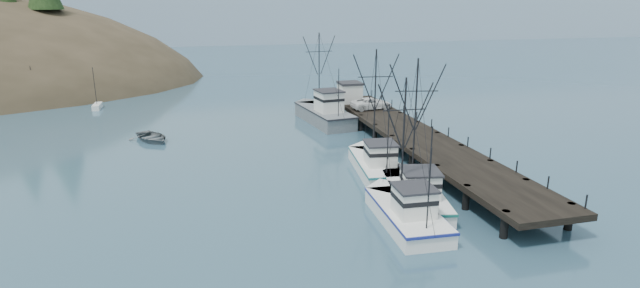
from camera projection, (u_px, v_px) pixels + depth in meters
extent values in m
plane|color=#2B4B5F|center=(327.00, 231.00, 35.09)|extent=(400.00, 400.00, 0.00)
cube|color=black|center=(415.00, 136.00, 52.84)|extent=(6.00, 44.00, 0.50)
cylinder|color=black|center=(505.00, 224.00, 33.83)|extent=(0.56, 0.56, 2.00)
cylinder|color=black|center=(569.00, 216.00, 35.07)|extent=(0.56, 0.56, 2.00)
cylinder|color=black|center=(466.00, 197.00, 38.48)|extent=(0.56, 0.56, 2.00)
cylinder|color=black|center=(525.00, 191.00, 39.72)|extent=(0.56, 0.56, 2.00)
cylinder|color=black|center=(436.00, 176.00, 43.13)|extent=(0.56, 0.56, 2.00)
cylinder|color=black|center=(489.00, 171.00, 44.37)|extent=(0.56, 0.56, 2.00)
cylinder|color=black|center=(412.00, 159.00, 47.78)|extent=(0.56, 0.56, 2.00)
cylinder|color=black|center=(460.00, 155.00, 49.02)|extent=(0.56, 0.56, 2.00)
cylinder|color=black|center=(392.00, 145.00, 52.43)|extent=(0.56, 0.56, 2.00)
cylinder|color=black|center=(437.00, 141.00, 53.67)|extent=(0.56, 0.56, 2.00)
cylinder|color=black|center=(375.00, 133.00, 57.08)|extent=(0.56, 0.56, 2.00)
cylinder|color=black|center=(417.00, 130.00, 58.32)|extent=(0.56, 0.56, 2.00)
cylinder|color=black|center=(361.00, 123.00, 61.73)|extent=(0.56, 0.56, 2.00)
cylinder|color=black|center=(400.00, 120.00, 62.97)|extent=(0.56, 0.56, 2.00)
cylinder|color=black|center=(349.00, 114.00, 66.38)|extent=(0.56, 0.56, 2.00)
cylinder|color=black|center=(385.00, 112.00, 67.62)|extent=(0.56, 0.56, 2.00)
cylinder|color=black|center=(338.00, 107.00, 71.03)|extent=(0.56, 0.56, 2.00)
cylinder|color=black|center=(372.00, 105.00, 72.27)|extent=(0.56, 0.56, 2.00)
cube|color=beige|center=(37.00, 87.00, 84.21)|extent=(4.00, 5.00, 2.80)
cube|color=#9EB2C6|center=(238.00, 41.00, 195.59)|extent=(360.00, 40.00, 26.00)
cube|color=silver|center=(107.00, 41.00, 197.55)|extent=(180.00, 25.00, 18.00)
cube|color=white|center=(97.00, 89.00, 89.32)|extent=(1.00, 3.50, 0.90)
cylinder|color=black|center=(95.00, 73.00, 88.51)|extent=(0.08, 0.08, 6.00)
cube|color=white|center=(97.00, 107.00, 74.30)|extent=(1.00, 3.50, 0.90)
cylinder|color=black|center=(95.00, 88.00, 73.50)|extent=(0.08, 0.08, 6.00)
cube|color=white|center=(36.00, 105.00, 75.93)|extent=(1.00, 3.50, 0.90)
cylinder|color=black|center=(33.00, 86.00, 75.12)|extent=(0.08, 0.08, 6.00)
cube|color=white|center=(11.00, 97.00, 81.51)|extent=(1.00, 3.50, 0.90)
cylinder|color=black|center=(8.00, 80.00, 80.70)|extent=(0.08, 0.08, 6.00)
cube|color=white|center=(3.00, 107.00, 74.33)|extent=(1.00, 3.50, 0.90)
cube|color=white|center=(415.00, 199.00, 39.56)|extent=(5.64, 10.14, 1.60)
cube|color=white|center=(403.00, 178.00, 44.15)|extent=(3.66, 3.66, 1.60)
cube|color=#16594F|center=(416.00, 191.00, 39.36)|extent=(5.77, 10.40, 0.18)
cube|color=silver|center=(420.00, 184.00, 37.89)|extent=(3.12, 3.18, 1.90)
cube|color=#26262B|center=(421.00, 171.00, 37.61)|extent=(3.39, 3.47, 0.16)
cylinder|color=black|center=(415.00, 123.00, 39.34)|extent=(0.14, 0.14, 10.14)
cylinder|color=black|center=(430.00, 168.00, 34.95)|extent=(0.10, 0.10, 6.08)
cube|color=white|center=(407.00, 218.00, 36.15)|extent=(3.99, 9.04, 1.60)
cube|color=white|center=(386.00, 195.00, 40.33)|extent=(3.58, 3.58, 1.60)
cube|color=navy|center=(407.00, 209.00, 35.96)|extent=(4.07, 9.27, 0.18)
cube|color=silver|center=(414.00, 201.00, 34.59)|extent=(2.62, 2.62, 1.90)
cube|color=#26262B|center=(415.00, 188.00, 34.31)|extent=(2.85, 2.86, 0.16)
cylinder|color=black|center=(403.00, 141.00, 35.93)|extent=(0.14, 0.14, 9.22)
cylinder|color=black|center=(429.00, 189.00, 31.94)|extent=(0.10, 0.10, 5.53)
cube|color=white|center=(376.00, 168.00, 46.87)|extent=(4.79, 9.84, 1.60)
cube|color=white|center=(366.00, 153.00, 51.38)|extent=(3.62, 3.62, 1.60)
cube|color=#185B63|center=(377.00, 161.00, 46.67)|extent=(4.89, 10.09, 0.18)
cube|color=silver|center=(380.00, 154.00, 45.23)|extent=(2.86, 2.97, 1.90)
cube|color=#26262B|center=(381.00, 143.00, 44.94)|extent=(3.11, 3.23, 0.16)
cylinder|color=black|center=(375.00, 104.00, 46.63)|extent=(0.14, 0.14, 10.11)
cylinder|color=black|center=(388.00, 139.00, 42.34)|extent=(0.10, 0.10, 6.07)
cube|color=slate|center=(324.00, 117.00, 65.81)|extent=(5.61, 12.17, 2.20)
cube|color=slate|center=(308.00, 109.00, 71.03)|extent=(4.04, 4.04, 2.20)
cube|color=black|center=(324.00, 110.00, 65.53)|extent=(5.73, 12.48, 0.18)
cube|color=silver|center=(329.00, 101.00, 63.80)|extent=(3.27, 3.66, 2.60)
cube|color=#26262B|center=(329.00, 91.00, 63.42)|extent=(3.55, 3.99, 0.16)
cylinder|color=black|center=(319.00, 70.00, 65.75)|extent=(0.14, 0.14, 9.73)
cylinder|color=black|center=(339.00, 93.00, 60.67)|extent=(0.10, 0.10, 5.84)
cube|color=silver|center=(350.00, 93.00, 68.81)|extent=(2.80, 3.00, 2.50)
cube|color=#26262B|center=(350.00, 83.00, 68.42)|extent=(3.00, 3.20, 0.30)
imported|color=silver|center=(371.00, 103.00, 64.57)|extent=(5.57, 2.99, 1.49)
imported|color=slate|center=(152.00, 141.00, 57.58)|extent=(6.22, 6.90, 1.17)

